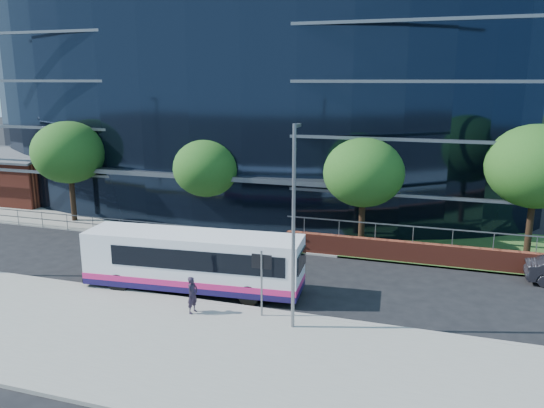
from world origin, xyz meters
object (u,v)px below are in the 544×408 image
(tree_far_b, at_px, (207,168))
(tree_far_c, at_px, (364,173))
(city_bus, at_px, (195,261))
(street_sign, at_px, (262,270))
(brick_pavilion, at_px, (17,176))
(tree_far_a, at_px, (69,152))
(pedestrian, at_px, (192,295))
(tree_far_d, at_px, (536,167))
(streetlight_east, at_px, (294,222))

(tree_far_b, distance_m, tree_far_c, 10.02)
(tree_far_b, bearing_deg, city_bus, -68.82)
(street_sign, relative_size, city_bus, 0.27)
(brick_pavilion, bearing_deg, city_bus, -30.32)
(brick_pavilion, bearing_deg, tree_far_b, -11.88)
(tree_far_a, xyz_separation_m, pedestrian, (14.66, -11.23, -3.92))
(tree_far_b, bearing_deg, tree_far_a, -177.14)
(brick_pavilion, xyz_separation_m, city_bus, (22.56, -13.20, -0.47))
(tree_far_a, bearing_deg, tree_far_c, 0.00)
(street_sign, height_order, pedestrian, street_sign)
(tree_far_c, bearing_deg, tree_far_d, 6.34)
(tree_far_a, height_order, tree_far_c, tree_far_a)
(brick_pavilion, bearing_deg, tree_far_c, -8.82)
(street_sign, distance_m, pedestrian, 3.15)
(street_sign, xyz_separation_m, tree_far_b, (-7.50, 11.09, 2.06))
(tree_far_c, height_order, pedestrian, tree_far_c)
(brick_pavilion, height_order, tree_far_a, tree_far_a)
(pedestrian, bearing_deg, tree_far_b, 32.34)
(street_sign, relative_size, tree_far_d, 0.38)
(street_sign, height_order, streetlight_east, streetlight_east)
(streetlight_east, xyz_separation_m, pedestrian, (-4.34, -0.05, -3.50))
(tree_far_a, bearing_deg, streetlight_east, -30.46)
(streetlight_east, distance_m, city_bus, 6.67)
(street_sign, bearing_deg, brick_pavilion, 150.35)
(street_sign, xyz_separation_m, tree_far_a, (-17.50, 10.59, 2.71))
(street_sign, relative_size, tree_far_a, 0.40)
(streetlight_east, bearing_deg, brick_pavilion, 150.76)
(brick_pavilion, distance_m, city_bus, 26.14)
(tree_far_c, bearing_deg, pedestrian, -115.44)
(brick_pavilion, distance_m, tree_far_d, 38.30)
(tree_far_b, height_order, city_bus, tree_far_b)
(city_bus, bearing_deg, street_sign, -30.48)
(brick_pavilion, relative_size, street_sign, 3.07)
(pedestrian, bearing_deg, brick_pavilion, 67.06)
(brick_pavilion, height_order, pedestrian, brick_pavilion)
(tree_far_b, distance_m, streetlight_east, 14.74)
(tree_far_a, bearing_deg, brick_pavilion, 153.45)
(tree_far_b, distance_m, tree_far_d, 19.03)
(brick_pavilion, distance_m, tree_far_b, 19.55)
(tree_far_a, height_order, streetlight_east, streetlight_east)
(brick_pavilion, height_order, street_sign, brick_pavilion)
(tree_far_c, bearing_deg, street_sign, -103.29)
(tree_far_d, relative_size, city_bus, 0.71)
(tree_far_c, height_order, tree_far_d, tree_far_d)
(brick_pavilion, distance_m, pedestrian, 28.43)
(tree_far_b, bearing_deg, street_sign, -55.92)
(pedestrian, bearing_deg, tree_far_a, 63.22)
(tree_far_b, height_order, tree_far_c, tree_far_c)
(streetlight_east, bearing_deg, tree_far_c, 84.89)
(tree_far_b, bearing_deg, brick_pavilion, 168.12)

